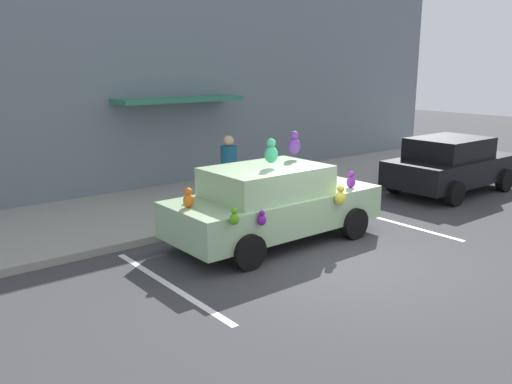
{
  "coord_description": "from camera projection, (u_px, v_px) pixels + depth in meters",
  "views": [
    {
      "loc": [
        -6.9,
        -6.1,
        3.44
      ],
      "look_at": [
        -0.22,
        2.23,
        0.9
      ],
      "focal_mm": 37.36,
      "sensor_mm": 36.0,
      "label": 1
    }
  ],
  "objects": [
    {
      "name": "sidewalk",
      "position": [
        194.0,
        203.0,
        13.41
      ],
      "size": [
        24.0,
        4.0,
        0.15
      ],
      "primitive_type": "cube",
      "color": "gray",
      "rests_on": "ground"
    },
    {
      "name": "parked_sedan_behind",
      "position": [
        451.0,
        165.0,
        14.64
      ],
      "size": [
        4.08,
        2.01,
        1.54
      ],
      "color": "black",
      "rests_on": "ground"
    },
    {
      "name": "ground_plane",
      "position": [
        342.0,
        261.0,
        9.63
      ],
      "size": [
        60.0,
        60.0,
        0.0
      ],
      "primitive_type": "plane",
      "color": "#38383A"
    },
    {
      "name": "pedestrian_walking_past",
      "position": [
        229.0,
        175.0,
        12.49
      ],
      "size": [
        0.38,
        0.38,
        1.72
      ],
      "color": "navy",
      "rests_on": "sidewalk"
    },
    {
      "name": "teddy_bear_on_sidewalk",
      "position": [
        254.0,
        192.0,
        12.87
      ],
      "size": [
        0.35,
        0.29,
        0.66
      ],
      "color": "brown",
      "rests_on": "sidewalk"
    },
    {
      "name": "parking_stripe_rear",
      "position": [
        169.0,
        285.0,
        8.56
      ],
      "size": [
        0.12,
        3.6,
        0.01
      ],
      "primitive_type": "cube",
      "color": "silver",
      "rests_on": "ground"
    },
    {
      "name": "plush_covered_car",
      "position": [
        273.0,
        203.0,
        10.52
      ],
      "size": [
        4.39,
        2.08,
        2.13
      ],
      "color": "#98BA8C",
      "rests_on": "ground"
    },
    {
      "name": "storefront_building",
      "position": [
        148.0,
        75.0,
        14.32
      ],
      "size": [
        24.0,
        1.25,
        6.4
      ],
      "color": "slate",
      "rests_on": "ground"
    },
    {
      "name": "parking_stripe_front",
      "position": [
        391.0,
        221.0,
        12.05
      ],
      "size": [
        0.12,
        3.6,
        0.01
      ],
      "primitive_type": "cube",
      "color": "silver",
      "rests_on": "ground"
    }
  ]
}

